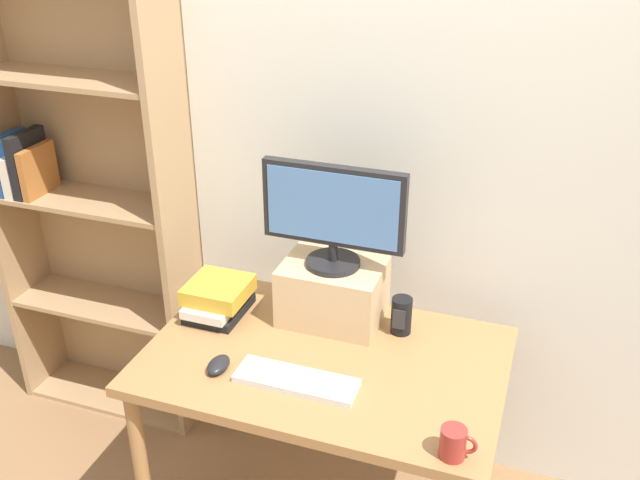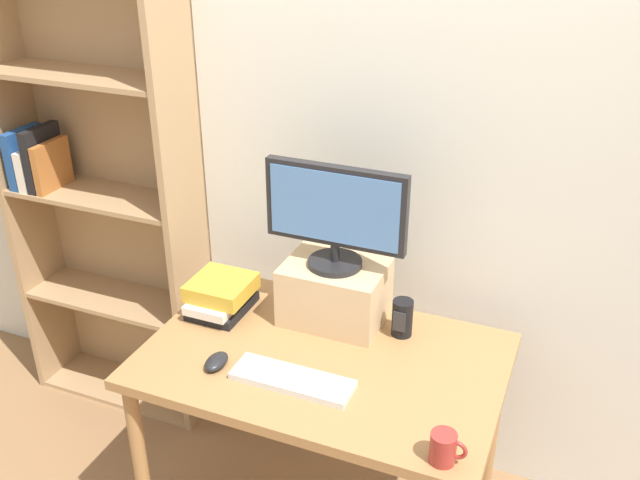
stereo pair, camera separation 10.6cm
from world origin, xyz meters
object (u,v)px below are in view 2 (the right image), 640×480
at_px(desk, 323,377).
at_px(coffee_mug, 444,448).
at_px(computer_mouse, 216,362).
at_px(riser_box, 335,292).
at_px(bookshelf_unit, 101,191).
at_px(keyboard, 292,379).
at_px(computer_monitor, 335,213).
at_px(desk_speaker, 402,318).
at_px(book_stack, 222,295).

distance_m(desk, coffee_mug, 0.59).
bearing_deg(computer_mouse, riser_box, 58.53).
bearing_deg(bookshelf_unit, computer_mouse, -33.67).
height_order(desk, keyboard, keyboard).
bearing_deg(keyboard, computer_monitor, 91.74).
bearing_deg(desk_speaker, bookshelf_unit, 173.02).
height_order(riser_box, keyboard, riser_box).
distance_m(bookshelf_unit, riser_box, 1.12).
bearing_deg(coffee_mug, desk, 146.74).
xyz_separation_m(riser_box, coffee_mug, (0.52, -0.54, -0.06)).
xyz_separation_m(bookshelf_unit, keyboard, (1.11, -0.55, -0.24)).
bearing_deg(computer_monitor, book_stack, -165.56).
distance_m(computer_monitor, book_stack, 0.54).
bearing_deg(desk_speaker, book_stack, -171.39).
bearing_deg(riser_box, computer_mouse, -121.47).
xyz_separation_m(desk, book_stack, (-0.44, 0.12, 0.15)).
bearing_deg(computer_mouse, coffee_mug, -9.74).
distance_m(bookshelf_unit, desk_speaker, 1.37).
relative_size(riser_box, keyboard, 0.90).
bearing_deg(coffee_mug, riser_box, 134.25).
bearing_deg(riser_box, coffee_mug, -45.75).
relative_size(book_stack, coffee_mug, 2.60).
bearing_deg(computer_mouse, computer_monitor, 58.43).
bearing_deg(book_stack, computer_monitor, 14.44).
bearing_deg(book_stack, coffee_mug, -25.26).
distance_m(keyboard, desk_speaker, 0.45).
bearing_deg(bookshelf_unit, coffee_mug, -23.28).
distance_m(desk, desk_speaker, 0.34).
distance_m(computer_monitor, keyboard, 0.56).
height_order(desk, computer_mouse, computer_mouse).
relative_size(computer_monitor, book_stack, 1.83).
relative_size(computer_monitor, desk_speaker, 3.69).
xyz_separation_m(desk, bookshelf_unit, (-1.14, 0.38, 0.34)).
bearing_deg(coffee_mug, bookshelf_unit, 156.72).
xyz_separation_m(bookshelf_unit, desk_speaker, (1.35, -0.16, -0.18)).
distance_m(riser_box, desk_speaker, 0.25).
relative_size(computer_monitor, coffee_mug, 4.76).
relative_size(desk, computer_monitor, 2.39).
height_order(computer_mouse, book_stack, book_stack).
bearing_deg(computer_mouse, keyboard, 3.61).
distance_m(desk, book_stack, 0.48).
relative_size(riser_box, computer_monitor, 0.71).
height_order(desk, computer_monitor, computer_monitor).
bearing_deg(bookshelf_unit, computer_monitor, -8.33).
bearing_deg(computer_mouse, desk_speaker, 38.77).
relative_size(bookshelf_unit, computer_mouse, 18.89).
bearing_deg(coffee_mug, keyboard, 163.79).
bearing_deg(keyboard, riser_box, 91.74).
distance_m(desk, keyboard, 0.19).
xyz_separation_m(bookshelf_unit, riser_box, (1.10, -0.16, -0.14)).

